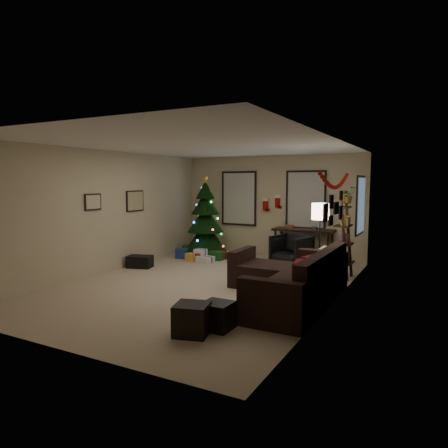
{
  "coord_description": "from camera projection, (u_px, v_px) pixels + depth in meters",
  "views": [
    {
      "loc": [
        4.02,
        -6.77,
        2.02
      ],
      "look_at": [
        0.1,
        0.6,
        1.15
      ],
      "focal_mm": 32.82,
      "sensor_mm": 36.0,
      "label": 1
    }
  ],
  "objects": [
    {
      "name": "floor",
      "position": [
        205.0,
        285.0,
        8.03
      ],
      "size": [
        7.0,
        7.0,
        0.0
      ],
      "primitive_type": "plane",
      "color": "#C0A991",
      "rests_on": "ground"
    },
    {
      "name": "ceiling",
      "position": [
        205.0,
        145.0,
        7.75
      ],
      "size": [
        7.0,
        7.0,
        0.0
      ],
      "primitive_type": "plane",
      "rotation": [
        3.14,
        0.0,
        0.0
      ],
      "color": "white",
      "rests_on": "floor"
    },
    {
      "name": "wall_back",
      "position": [
        271.0,
        206.0,
        10.96
      ],
      "size": [
        5.0,
        0.0,
        5.0
      ],
      "primitive_type": "plane",
      "rotation": [
        1.57,
        0.0,
        0.0
      ],
      "color": "beige",
      "rests_on": "floor"
    },
    {
      "name": "wall_front",
      "position": [
        53.0,
        239.0,
        4.82
      ],
      "size": [
        5.0,
        0.0,
        5.0
      ],
      "primitive_type": "plane",
      "rotation": [
        -1.57,
        0.0,
        0.0
      ],
      "color": "beige",
      "rests_on": "floor"
    },
    {
      "name": "wall_left",
      "position": [
        108.0,
        212.0,
        9.06
      ],
      "size": [
        0.0,
        7.0,
        7.0
      ],
      "primitive_type": "plane",
      "rotation": [
        1.57,
        0.0,
        1.57
      ],
      "color": "beige",
      "rests_on": "floor"
    },
    {
      "name": "wall_right",
      "position": [
        336.0,
        222.0,
        6.72
      ],
      "size": [
        0.0,
        7.0,
        7.0
      ],
      "primitive_type": "plane",
      "rotation": [
        1.57,
        0.0,
        -1.57
      ],
      "color": "beige",
      "rests_on": "floor"
    },
    {
      "name": "window_back_left",
      "position": [
        239.0,
        198.0,
        11.36
      ],
      "size": [
        1.05,
        0.06,
        1.5
      ],
      "color": "#728CB2",
      "rests_on": "wall_back"
    },
    {
      "name": "window_back_right",
      "position": [
        306.0,
        200.0,
        10.47
      ],
      "size": [
        1.05,
        0.06,
        1.5
      ],
      "color": "#728CB2",
      "rests_on": "wall_back"
    },
    {
      "name": "window_right_wall",
      "position": [
        361.0,
        205.0,
        8.96
      ],
      "size": [
        0.06,
        0.9,
        1.3
      ],
      "color": "#728CB2",
      "rests_on": "wall_right"
    },
    {
      "name": "christmas_tree",
      "position": [
        205.0,
        222.0,
        11.05
      ],
      "size": [
        1.19,
        1.19,
        2.22
      ],
      "rotation": [
        0.0,
        0.0,
        0.28
      ],
      "color": "black",
      "rests_on": "floor"
    },
    {
      "name": "presents",
      "position": [
        202.0,
        255.0,
        10.62
      ],
      "size": [
        1.5,
        1.01,
        0.3
      ],
      "rotation": [
        0.0,
        0.0,
        0.43
      ],
      "color": "#14591E",
      "rests_on": "floor"
    },
    {
      "name": "sofa",
      "position": [
        292.0,
        282.0,
        7.03
      ],
      "size": [
        2.01,
        2.91,
        0.9
      ],
      "color": "black",
      "rests_on": "floor"
    },
    {
      "name": "pillow_red_a",
      "position": [
        298.0,
        276.0,
        6.02
      ],
      "size": [
        0.18,
        0.44,
        0.43
      ],
      "primitive_type": "cube",
      "rotation": [
        0.0,
        0.0,
        0.15
      ],
      "color": "maroon",
      "rests_on": "sofa"
    },
    {
      "name": "pillow_red_b",
      "position": [
        310.0,
        268.0,
        6.56
      ],
      "size": [
        0.21,
        0.41,
        0.4
      ],
      "primitive_type": "cube",
      "rotation": [
        0.0,
        0.0,
        -0.29
      ],
      "color": "maroon",
      "rests_on": "sofa"
    },
    {
      "name": "pillow_cream",
      "position": [
        324.0,
        259.0,
        7.33
      ],
      "size": [
        0.14,
        0.43,
        0.43
      ],
      "primitive_type": "cube",
      "rotation": [
        0.0,
        0.0,
        0.03
      ],
      "color": "beige",
      "rests_on": "sofa"
    },
    {
      "name": "ottoman_near",
      "position": [
        192.0,
        319.0,
        5.4
      ],
      "size": [
        0.54,
        0.54,
        0.42
      ],
      "primitive_type": "cube",
      "rotation": [
        0.0,
        0.0,
        0.28
      ],
      "color": "black",
      "rests_on": "floor"
    },
    {
      "name": "ottoman_far",
      "position": [
        217.0,
        316.0,
        5.61
      ],
      "size": [
        0.4,
        0.4,
        0.38
      ],
      "primitive_type": "cube",
      "rotation": [
        0.0,
        0.0,
        -0.01
      ],
      "color": "black",
      "rests_on": "floor"
    },
    {
      "name": "desk",
      "position": [
        304.0,
        233.0,
        10.32
      ],
      "size": [
        1.53,
        0.55,
        0.83
      ],
      "color": "black",
      "rests_on": "floor"
    },
    {
      "name": "desk_chair",
      "position": [
        291.0,
        250.0,
        9.83
      ],
      "size": [
        0.9,
        0.86,
        0.75
      ],
      "primitive_type": "imported",
      "rotation": [
        0.0,
        0.0,
        -0.3
      ],
      "color": "black",
      "rests_on": "floor"
    },
    {
      "name": "bookshelf",
      "position": [
        345.0,
        239.0,
        8.47
      ],
      "size": [
        0.3,
        0.51,
        1.73
      ],
      "color": "black",
      "rests_on": "floor"
    },
    {
      "name": "potted_plant",
      "position": [
        348.0,
        193.0,
        8.47
      ],
      "size": [
        0.53,
        0.54,
        0.45
      ],
      "primitive_type": "imported",
      "rotation": [
        0.0,
        0.0,
        0.93
      ],
      "color": "#4C4C4C",
      "rests_on": "bookshelf"
    },
    {
      "name": "floor_lamp",
      "position": [
        320.0,
        217.0,
        7.96
      ],
      "size": [
        0.34,
        0.34,
        1.6
      ],
      "rotation": [
        0.0,
        0.0,
        -0.11
      ],
      "color": "black",
      "rests_on": "floor"
    },
    {
      "name": "art_map",
      "position": [
        135.0,
        201.0,
        9.81
      ],
      "size": [
        0.04,
        0.6,
        0.5
      ],
      "color": "black",
      "rests_on": "wall_left"
    },
    {
      "name": "art_abstract",
      "position": [
        93.0,
        202.0,
        8.63
      ],
      "size": [
        0.04,
        0.45,
        0.35
      ],
      "color": "black",
      "rests_on": "wall_left"
    },
    {
      "name": "gallery",
      "position": [
        334.0,
        209.0,
        6.64
      ],
      "size": [
        0.03,
        1.25,
        0.54
      ],
      "color": "black",
      "rests_on": "wall_right"
    },
    {
      "name": "garland",
      "position": [
        335.0,
        180.0,
        6.75
      ],
      "size": [
        0.08,
        1.9,
        0.3
      ],
      "primitive_type": null,
      "color": "#A5140C",
      "rests_on": "wall_right"
    },
    {
      "name": "stocking_left",
      "position": [
        266.0,
        204.0,
        10.97
      ],
      "size": [
        0.2,
        0.05,
        0.36
      ],
      "color": "#990F0C",
      "rests_on": "wall_back"
    },
    {
      "name": "stocking_right",
      "position": [
        278.0,
        201.0,
        10.86
      ],
      "size": [
        0.2,
        0.05,
        0.36
      ],
      "color": "#990F0C",
      "rests_on": "wall_back"
    },
    {
      "name": "storage_bin",
      "position": [
        140.0,
        262.0,
        9.63
      ],
      "size": [
        0.64,
        0.52,
        0.28
      ],
      "primitive_type": "cube",
      "rotation": [
        0.0,
        0.0,
        0.29
      ],
      "color": "black",
      "rests_on": "floor"
    }
  ]
}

